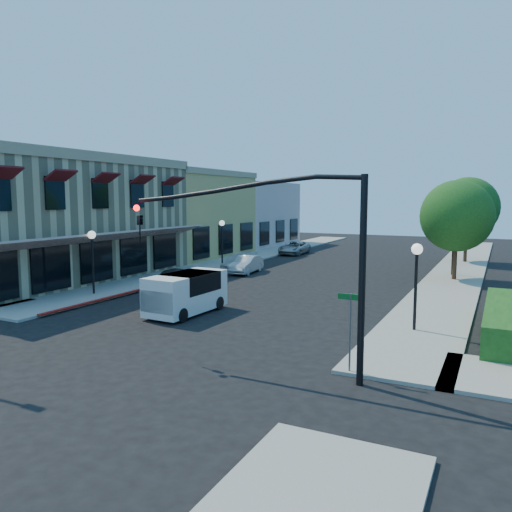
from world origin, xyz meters
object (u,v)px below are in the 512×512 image
at_px(lamppost_left_near, 92,246).
at_px(white_van, 186,291).
at_px(lamppost_left_far, 222,231).
at_px(parked_car_b, 246,264).
at_px(street_tree_a, 457,216).
at_px(parked_car_c, 239,262).
at_px(parked_car_d, 294,248).
at_px(lamppost_right_far, 454,236).
at_px(street_tree_b, 467,208).
at_px(signal_mast_arm, 292,240).
at_px(street_name_sign, 350,320).
at_px(lamppost_right_near, 417,265).
at_px(parked_car_a, 171,278).

height_order(lamppost_left_near, white_van, lamppost_left_near).
distance_m(lamppost_left_far, parked_car_b, 5.21).
distance_m(street_tree_a, parked_car_c, 15.27).
xyz_separation_m(lamppost_left_far, parked_car_d, (2.30, 9.63, -2.12)).
relative_size(lamppost_left_near, lamppost_right_far, 1.00).
relative_size(street_tree_b, white_van, 1.63).
height_order(signal_mast_arm, street_name_sign, signal_mast_arm).
bearing_deg(lamppost_right_near, parked_car_c, 140.20).
bearing_deg(street_tree_a, parked_car_b, -167.56).
bearing_deg(lamppost_right_near, lamppost_left_near, 180.00).
distance_m(signal_mast_arm, parked_car_b, 20.78).
bearing_deg(lamppost_right_near, street_name_sign, -99.78).
bearing_deg(parked_car_d, lamppost_left_near, -97.84).
distance_m(street_tree_b, lamppost_right_near, 24.07).
bearing_deg(street_name_sign, parked_car_d, 114.96).
bearing_deg(lamppost_right_far, parked_car_c, -164.48).
height_order(street_tree_b, lamppost_right_far, street_tree_b).
height_order(street_tree_a, lamppost_right_near, street_tree_a).
xyz_separation_m(parked_car_a, parked_car_c, (0.30, 8.00, 0.03)).
height_order(lamppost_right_near, white_van, lamppost_right_near).
bearing_deg(parked_car_b, parked_car_a, -106.45).
distance_m(street_tree_b, parked_car_a, 25.31).
bearing_deg(lamppost_right_far, parked_car_d, 152.57).
bearing_deg(lamppost_left_near, white_van, -10.97).
height_order(white_van, parked_car_a, white_van).
xyz_separation_m(lamppost_left_near, parked_car_d, (2.30, 23.63, -2.12)).
bearing_deg(parked_car_d, street_tree_b, -0.87).
distance_m(lamppost_right_far, parked_car_a, 19.10).
bearing_deg(lamppost_left_far, street_name_sign, -51.06).
distance_m(street_tree_b, lamppost_right_far, 8.21).
bearing_deg(signal_mast_arm, lamppost_right_near, 67.88).
bearing_deg(lamppost_right_far, parked_car_a, -140.77).
bearing_deg(lamppost_left_far, parked_car_a, -77.05).
bearing_deg(street_name_sign, lamppost_left_far, 128.94).
xyz_separation_m(street_name_sign, lamppost_right_near, (1.00, 5.80, 1.04)).
bearing_deg(lamppost_left_far, parked_car_d, 76.57).
distance_m(signal_mast_arm, lamppost_right_far, 22.70).
bearing_deg(lamppost_right_near, parked_car_a, 164.78).
xyz_separation_m(lamppost_right_far, parked_car_d, (-14.70, 7.63, -2.12)).
distance_m(signal_mast_arm, white_van, 9.47).
relative_size(white_van, parked_car_c, 1.04).
bearing_deg(signal_mast_arm, parked_car_d, 111.81).
height_order(parked_car_a, parked_car_b, parked_car_b).
distance_m(street_tree_a, lamppost_right_far, 2.49).
relative_size(street_tree_a, white_van, 1.51).
relative_size(lamppost_left_far, parked_car_a, 1.06).
xyz_separation_m(lamppost_left_far, lamppost_right_far, (17.00, 2.00, 0.00)).
relative_size(street_tree_b, lamppost_right_far, 1.97).
relative_size(lamppost_right_near, parked_car_c, 0.86).
height_order(street_name_sign, lamppost_left_far, lamppost_left_far).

